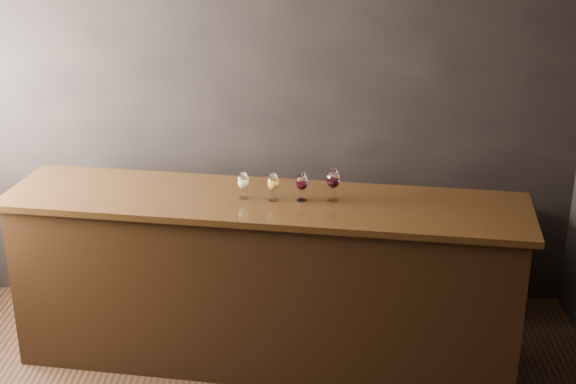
{
  "coord_description": "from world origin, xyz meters",
  "views": [
    {
      "loc": [
        0.58,
        -3.48,
        3.12
      ],
      "look_at": [
        0.38,
        1.31,
        1.25
      ],
      "focal_mm": 50.0,
      "sensor_mm": 36.0,
      "label": 1
    }
  ],
  "objects_px": {
    "bar_counter": "(265,284)",
    "glass_red_b": "(333,180)",
    "glass_white": "(243,182)",
    "glass_red_a": "(302,183)",
    "back_bar_shelf": "(332,257)",
    "glass_amber": "(273,183)"
  },
  "relations": [
    {
      "from": "bar_counter",
      "to": "glass_white",
      "type": "distance_m",
      "value": 0.75
    },
    {
      "from": "bar_counter",
      "to": "back_bar_shelf",
      "type": "xyz_separation_m",
      "value": [
        0.46,
        0.72,
        -0.14
      ]
    },
    {
      "from": "glass_white",
      "to": "glass_amber",
      "type": "height_order",
      "value": "glass_amber"
    },
    {
      "from": "bar_counter",
      "to": "glass_red_b",
      "type": "distance_m",
      "value": 0.88
    },
    {
      "from": "bar_counter",
      "to": "glass_red_a",
      "type": "distance_m",
      "value": 0.78
    },
    {
      "from": "glass_red_b",
      "to": "bar_counter",
      "type": "bearing_deg",
      "value": 179.55
    },
    {
      "from": "bar_counter",
      "to": "glass_white",
      "type": "bearing_deg",
      "value": -175.88
    },
    {
      "from": "glass_amber",
      "to": "glass_red_a",
      "type": "relative_size",
      "value": 1.0
    },
    {
      "from": "glass_amber",
      "to": "bar_counter",
      "type": "bearing_deg",
      "value": 160.63
    },
    {
      "from": "glass_white",
      "to": "glass_red_a",
      "type": "relative_size",
      "value": 0.97
    },
    {
      "from": "bar_counter",
      "to": "glass_red_b",
      "type": "bearing_deg",
      "value": 6.55
    },
    {
      "from": "glass_white",
      "to": "bar_counter",
      "type": "bearing_deg",
      "value": -2.88
    },
    {
      "from": "bar_counter",
      "to": "glass_red_b",
      "type": "relative_size",
      "value": 15.96
    },
    {
      "from": "glass_white",
      "to": "glass_red_b",
      "type": "xyz_separation_m",
      "value": [
        0.58,
        -0.01,
        0.02
      ]
    },
    {
      "from": "glass_amber",
      "to": "glass_red_b",
      "type": "distance_m",
      "value": 0.38
    },
    {
      "from": "bar_counter",
      "to": "glass_red_b",
      "type": "height_order",
      "value": "glass_red_b"
    },
    {
      "from": "bar_counter",
      "to": "glass_red_a",
      "type": "height_order",
      "value": "glass_red_a"
    },
    {
      "from": "back_bar_shelf",
      "to": "glass_red_a",
      "type": "height_order",
      "value": "glass_red_a"
    },
    {
      "from": "glass_white",
      "to": "back_bar_shelf",
      "type": "bearing_deg",
      "value": 50.46
    },
    {
      "from": "back_bar_shelf",
      "to": "glass_red_b",
      "type": "height_order",
      "value": "glass_red_b"
    },
    {
      "from": "back_bar_shelf",
      "to": "glass_amber",
      "type": "distance_m",
      "value": 1.22
    },
    {
      "from": "glass_white",
      "to": "glass_amber",
      "type": "bearing_deg",
      "value": -8.35
    }
  ]
}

